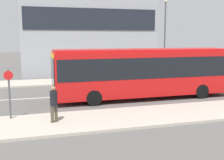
{
  "coord_description": "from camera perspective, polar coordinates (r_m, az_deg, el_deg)",
  "views": [
    {
      "loc": [
        -5.06,
        -19.3,
        4.13
      ],
      "look_at": [
        0.04,
        -1.66,
        1.29
      ],
      "focal_mm": 45.0,
      "sensor_mm": 36.0,
      "label": 1
    }
  ],
  "objects": [
    {
      "name": "parked_car_0",
      "position": [
        28.49,
        20.25,
        1.23
      ],
      "size": [
        4.24,
        1.88,
        1.38
      ],
      "color": "#4C5156",
      "rests_on": "ground_plane"
    },
    {
      "name": "pedestrian_near_stop",
      "position": [
        13.44,
        -11.76,
        -4.36
      ],
      "size": [
        0.34,
        0.34,
        1.73
      ],
      "rotation": [
        0.0,
        0.0,
        3.55
      ],
      "color": "#4C4233",
      "rests_on": "sidewalk_near"
    },
    {
      "name": "sidewalk_near",
      "position": [
        14.57,
        4.92,
        -7.43
      ],
      "size": [
        44.0,
        3.5,
        0.13
      ],
      "color": "#B2A899",
      "rests_on": "ground_plane"
    },
    {
      "name": "lane_centerline",
      "position": [
        20.37,
        -1.4,
        -2.89
      ],
      "size": [
        41.8,
        0.16,
        0.01
      ],
      "color": "silver",
      "rests_on": "ground_plane"
    },
    {
      "name": "sidewalk_far",
      "position": [
        26.36,
        -4.86,
        -0.11
      ],
      "size": [
        44.0,
        3.5,
        0.13
      ],
      "color": "#B2A899",
      "rests_on": "ground_plane"
    },
    {
      "name": "city_bus",
      "position": [
        18.92,
        6.52,
        2.0
      ],
      "size": [
        12.04,
        2.59,
        3.32
      ],
      "rotation": [
        0.0,
        0.0,
        0.03
      ],
      "color": "red",
      "rests_on": "ground_plane"
    },
    {
      "name": "ground_plane",
      "position": [
        20.37,
        -1.4,
        -2.9
      ],
      "size": [
        120.0,
        120.0,
        0.0
      ],
      "primitive_type": "plane",
      "color": "#595654"
    },
    {
      "name": "bus_stop_sign",
      "position": [
        14.54,
        -20.16,
        -1.93
      ],
      "size": [
        0.44,
        0.12,
        2.43
      ],
      "color": "#4C4C51",
      "rests_on": "sidewalk_near"
    },
    {
      "name": "street_lamp",
      "position": [
        27.62,
        10.7,
        9.75
      ],
      "size": [
        0.36,
        0.36,
        7.5
      ],
      "color": "#4C4C51",
      "rests_on": "sidewalk_far"
    }
  ]
}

